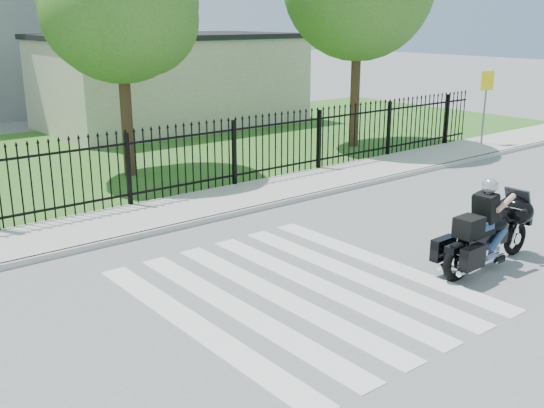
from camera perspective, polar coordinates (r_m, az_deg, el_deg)
ground at (r=10.55m, az=2.45°, el=-7.78°), size 120.00×120.00×0.00m
crosswalk at (r=10.55m, az=2.45°, el=-7.75°), size 5.00×5.50×0.01m
sidewalk at (r=14.42m, az=-10.76°, el=-1.09°), size 40.00×2.00×0.12m
curb at (r=13.58m, az=-8.74°, el=-2.08°), size 40.00×0.12×0.12m
grass_strip at (r=20.69m, az=-20.05°, el=3.36°), size 40.00×12.00×0.02m
iron_fence at (r=15.06m, az=-12.74°, el=2.87°), size 26.00×0.04×1.80m
tree_mid at (r=18.03m, az=-13.53°, el=17.06°), size 4.20×4.20×6.78m
building_low at (r=26.91m, az=-9.01°, el=10.71°), size 10.00×6.00×3.50m
building_low_roof at (r=26.80m, az=-9.19°, el=14.64°), size 10.20×6.20×0.20m
motorcycle_rider at (r=11.89m, az=18.70°, el=-2.25°), size 2.57×0.78×1.70m
traffic_sign at (r=23.07m, az=18.66°, el=9.48°), size 0.53×0.15×2.47m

